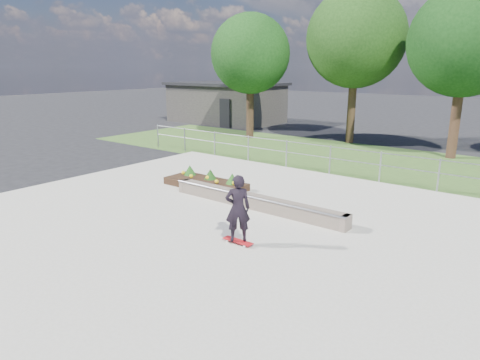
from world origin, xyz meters
TOP-DOWN VIEW (x-y plane):
  - ground at (0.00, 0.00)m, footprint 120.00×120.00m
  - grass_verge at (0.00, 11.00)m, footprint 30.00×8.00m
  - concrete_slab at (0.00, 0.00)m, footprint 15.00×15.00m
  - fence at (0.00, 7.50)m, footprint 20.06×0.06m
  - building at (-14.00, 18.00)m, footprint 8.40×5.40m
  - tree_far_left at (-8.00, 13.00)m, footprint 4.55×4.55m
  - tree_mid_left at (-2.50, 15.00)m, footprint 5.25×5.25m
  - tree_mid_right at (3.00, 14.00)m, footprint 4.90×4.90m
  - grind_ledge at (0.15, 2.26)m, footprint 6.00×0.44m
  - planter_bed at (-2.55, 3.11)m, footprint 3.00×1.20m
  - skateboarder at (1.40, -0.13)m, footprint 0.80×0.69m

SIDE VIEW (x-z plane):
  - ground at x=0.00m, z-range 0.00..0.00m
  - grass_verge at x=0.00m, z-range 0.00..0.02m
  - concrete_slab at x=0.00m, z-range 0.00..0.06m
  - planter_bed at x=-2.55m, z-range -0.06..0.55m
  - grind_ledge at x=0.15m, z-range 0.05..0.48m
  - fence at x=0.00m, z-range 0.17..1.37m
  - skateboarder at x=1.40m, z-range 0.09..1.79m
  - building at x=-14.00m, z-range 0.01..3.01m
  - tree_far_left at x=-8.00m, z-range 1.28..8.43m
  - tree_mid_right at x=3.00m, z-range 1.38..9.08m
  - tree_mid_left at x=-2.50m, z-range 1.48..9.73m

